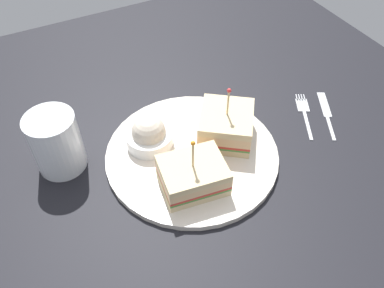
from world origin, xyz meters
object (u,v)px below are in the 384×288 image
at_px(sandwich_half_back, 193,175).
at_px(fork, 304,110).
at_px(knife, 325,111).
at_px(sandwich_half_front, 226,125).
at_px(coleslaw_bowl, 149,135).
at_px(plate, 192,154).
at_px(drink_glass, 57,145).

bearing_deg(sandwich_half_back, fork, 103.40).
bearing_deg(knife, sandwich_half_back, -81.75).
bearing_deg(sandwich_half_back, sandwich_half_front, 124.41).
height_order(sandwich_half_front, fork, sandwich_half_front).
bearing_deg(coleslaw_bowl, sandwich_half_back, 12.29).
xyz_separation_m(coleslaw_bowl, fork, (0.05, 0.29, -0.03)).
bearing_deg(fork, sandwich_half_front, -91.01).
xyz_separation_m(plate, sandwich_half_front, (-0.01, 0.07, 0.03)).
relative_size(drink_glass, fork, 0.89).
relative_size(plate, drink_glass, 2.83).
relative_size(plate, sandwich_half_front, 2.30).
distance_m(fork, knife, 0.04).
height_order(drink_glass, fork, drink_glass).
bearing_deg(sandwich_half_front, drink_glass, -106.22).
xyz_separation_m(fork, knife, (0.02, 0.04, 0.00)).
height_order(sandwich_half_front, knife, sandwich_half_front).
distance_m(sandwich_half_back, knife, 0.31).
bearing_deg(plate, fork, 90.86).
bearing_deg(drink_glass, fork, 79.60).
bearing_deg(sandwich_half_back, drink_glass, -130.86).
distance_m(sandwich_half_front, sandwich_half_back, 0.12).
bearing_deg(knife, coleslaw_bowl, -101.61).
bearing_deg(sandwich_half_back, plate, 153.74).
bearing_deg(knife, plate, -93.44).
xyz_separation_m(sandwich_half_back, fork, (-0.06, 0.27, -0.03)).
distance_m(drink_glass, fork, 0.45).
distance_m(sandwich_half_back, fork, 0.28).
bearing_deg(drink_glass, sandwich_half_back, 49.14).
relative_size(plate, coleslaw_bowl, 3.65).
relative_size(sandwich_half_back, coleslaw_bowl, 1.34).
distance_m(plate, sandwich_half_back, 0.07).
xyz_separation_m(plate, drink_glass, (-0.08, -0.20, 0.04)).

